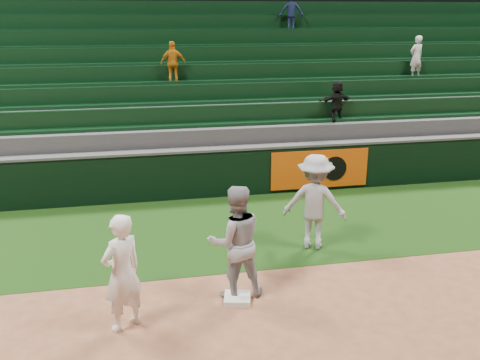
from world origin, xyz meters
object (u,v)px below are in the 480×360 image
Objects in this scene: first_baseman at (122,273)px; base_coach at (315,202)px; baserunner at (235,242)px; first_base at (237,298)px.

base_coach is (3.65, 2.15, 0.06)m from first_baseman.
first_baseman is 4.24m from base_coach.
base_coach is at bearing 174.36° from first_baseman.
baserunner is at bearing 163.01° from first_baseman.
first_baseman is (-1.77, -0.40, 0.85)m from first_base.
baserunner is at bearing 63.77° from base_coach.
first_base is 0.22× the size of base_coach.
base_coach is (1.87, 1.53, 0.01)m from baserunner.
first_baseman is at bearing 54.93° from base_coach.
first_baseman is 0.94× the size of base_coach.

